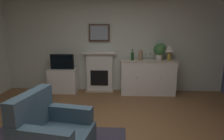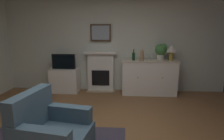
{
  "view_description": "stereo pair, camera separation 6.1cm",
  "coord_description": "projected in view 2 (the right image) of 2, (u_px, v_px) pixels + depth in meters",
  "views": [
    {
      "loc": [
        0.24,
        -2.47,
        1.67
      ],
      "look_at": [
        0.08,
        0.68,
        1.0
      ],
      "focal_mm": 30.1,
      "sensor_mm": 36.0,
      "label": 1
    },
    {
      "loc": [
        0.3,
        -2.46,
        1.67
      ],
      "look_at": [
        0.08,
        0.68,
        1.0
      ],
      "focal_mm": 30.1,
      "sensor_mm": 36.0,
      "label": 2
    }
  ],
  "objects": [
    {
      "name": "wall_rear",
      "position": [
        114.0,
        40.0,
        5.1
      ],
      "size": [
        6.04,
        0.06,
        2.83
      ],
      "primitive_type": "cube",
      "color": "silver",
      "rests_on": "ground_plane"
    },
    {
      "name": "vase_decorative",
      "position": [
        142.0,
        55.0,
        4.78
      ],
      "size": [
        0.11,
        0.11,
        0.28
      ],
      "color": "#9E7F5B",
      "rests_on": "sideboard_cabinet"
    },
    {
      "name": "framed_picture",
      "position": [
        101.0,
        33.0,
        5.0
      ],
      "size": [
        0.55,
        0.04,
        0.45
      ],
      "color": "#473323"
    },
    {
      "name": "armchair",
      "position": [
        51.0,
        134.0,
        2.38
      ],
      "size": [
        0.92,
        0.89,
        0.92
      ],
      "color": "#3F596B",
      "rests_on": "ground_plane"
    },
    {
      "name": "sideboard_cabinet",
      "position": [
        149.0,
        77.0,
        4.94
      ],
      "size": [
        1.43,
        0.49,
        0.91
      ],
      "color": "white",
      "rests_on": "ground_plane"
    },
    {
      "name": "table_lamp",
      "position": [
        171.0,
        50.0,
        4.75
      ],
      "size": [
        0.26,
        0.26,
        0.4
      ],
      "color": "#B79338",
      "rests_on": "sideboard_cabinet"
    },
    {
      "name": "wine_glass_center",
      "position": [
        151.0,
        56.0,
        4.83
      ],
      "size": [
        0.07,
        0.07,
        0.16
      ],
      "color": "silver",
      "rests_on": "sideboard_cabinet"
    },
    {
      "name": "fireplace_unit",
      "position": [
        101.0,
        72.0,
        5.18
      ],
      "size": [
        0.87,
        0.3,
        1.1
      ],
      "color": "white",
      "rests_on": "ground_plane"
    },
    {
      "name": "wine_glass_left",
      "position": [
        147.0,
        56.0,
        4.79
      ],
      "size": [
        0.07,
        0.07,
        0.16
      ],
      "color": "silver",
      "rests_on": "sideboard_cabinet"
    },
    {
      "name": "tv_cabinet",
      "position": [
        65.0,
        80.0,
        5.13
      ],
      "size": [
        0.75,
        0.42,
        0.65
      ],
      "color": "white",
      "rests_on": "ground_plane"
    },
    {
      "name": "wine_bottle",
      "position": [
        134.0,
        56.0,
        4.82
      ],
      "size": [
        0.08,
        0.08,
        0.29
      ],
      "color": "#193F1E",
      "rests_on": "sideboard_cabinet"
    },
    {
      "name": "potted_plant_small",
      "position": [
        161.0,
        50.0,
        4.82
      ],
      "size": [
        0.3,
        0.3,
        0.43
      ],
      "color": "beige",
      "rests_on": "sideboard_cabinet"
    },
    {
      "name": "tv_set",
      "position": [
        64.0,
        62.0,
        5.0
      ],
      "size": [
        0.62,
        0.07,
        0.4
      ],
      "color": "black",
      "rests_on": "tv_cabinet"
    }
  ]
}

